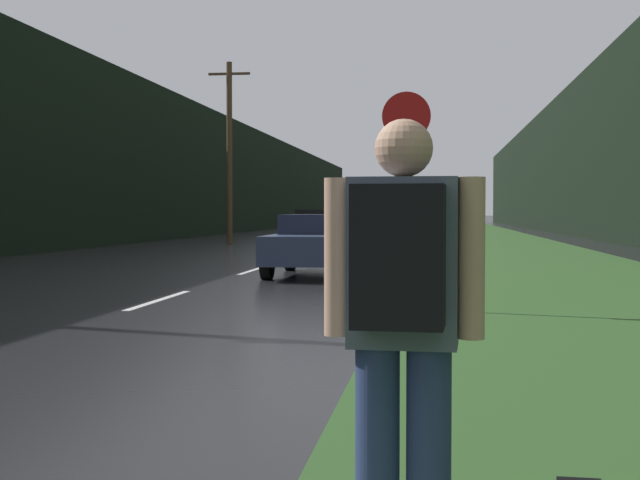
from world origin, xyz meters
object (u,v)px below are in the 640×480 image
at_px(stop_sign, 406,178).
at_px(car_passing_near, 322,243).
at_px(car_passing_far, 370,229).
at_px(hitchhiker_with_backpack, 402,317).
at_px(car_oncoming, 314,224).

bearing_deg(stop_sign, car_passing_near, 106.89).
xyz_separation_m(car_passing_near, car_passing_far, (0.00, 13.96, 0.04)).
xyz_separation_m(stop_sign, car_passing_far, (-2.02, 20.60, -1.08)).
height_order(car_passing_near, car_passing_far, car_passing_far).
relative_size(hitchhiker_with_backpack, car_passing_far, 0.38).
bearing_deg(car_passing_near, stop_sign, 106.89).
bearing_deg(hitchhiker_with_backpack, car_oncoming, 101.25).
bearing_deg(car_passing_far, car_passing_near, 90.00).
height_order(stop_sign, hitchhiker_with_backpack, stop_sign).
xyz_separation_m(stop_sign, car_passing_near, (-2.02, 6.65, -1.12)).
distance_m(stop_sign, car_passing_far, 20.73).
relative_size(stop_sign, car_passing_far, 0.68).
bearing_deg(car_oncoming, car_passing_far, -71.33).
height_order(stop_sign, car_passing_far, stop_sign).
bearing_deg(car_oncoming, stop_sign, -79.89).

